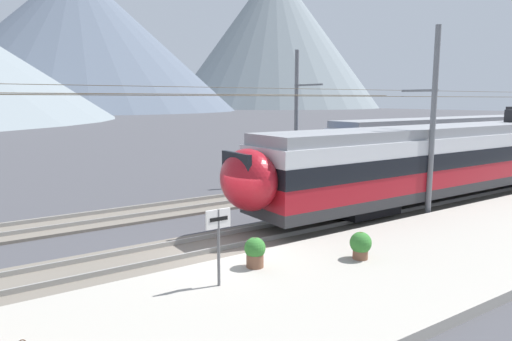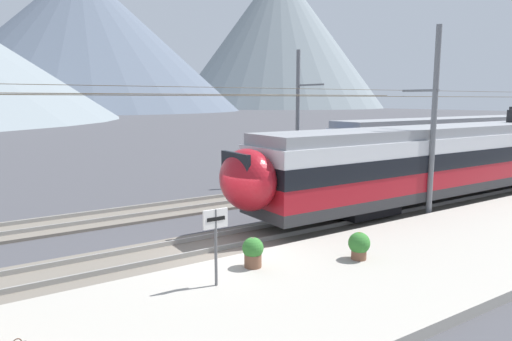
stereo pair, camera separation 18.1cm
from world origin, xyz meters
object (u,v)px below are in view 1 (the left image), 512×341
train_near_platform (465,156)px  potted_plant_by_shelter (361,244)px  catenary_mast_mid (431,121)px  platform_sign (218,230)px  potted_plant_platform_edge (255,251)px  catenary_mast_far_side (298,115)px  train_far_track (476,138)px

train_near_platform → potted_plant_by_shelter: (-12.15, -4.24, -1.46)m
catenary_mast_mid → potted_plant_by_shelter: catenary_mast_mid is taller
train_near_platform → catenary_mast_mid: size_ratio=0.66×
platform_sign → potted_plant_by_shelter: (4.61, -0.63, -1.04)m
potted_plant_platform_edge → train_near_platform: bearing=11.2°
catenary_mast_far_side → platform_sign: catenary_mast_far_side is taller
platform_sign → potted_plant_by_shelter: 4.77m
train_far_track → train_near_platform: bearing=-151.7°
train_near_platform → catenary_mast_mid: (-5.06, -1.43, 1.98)m
train_near_platform → potted_plant_platform_edge: train_near_platform is taller
catenary_mast_mid → platform_sign: (-11.71, -2.18, -2.40)m
train_near_platform → train_far_track: bearing=28.3°
train_near_platform → platform_sign: train_near_platform is taller
catenary_mast_far_side → potted_plant_by_shelter: (-7.34, -12.14, -3.42)m
potted_plant_by_shelter → train_far_track: bearing=23.7°
platform_sign → potted_plant_platform_edge: 1.94m
potted_plant_platform_edge → potted_plant_by_shelter: potted_plant_platform_edge is taller
catenary_mast_far_side → potted_plant_platform_edge: 15.46m
catenary_mast_far_side → potted_plant_platform_edge: size_ratio=48.74×
catenary_mast_far_side → train_near_platform: bearing=-58.6°
train_near_platform → platform_sign: bearing=-167.9°
train_far_track → platform_sign: (-27.79, -9.55, -0.42)m
train_far_track → potted_plant_by_shelter: size_ratio=36.87×
train_near_platform → catenary_mast_far_side: catenary_mast_far_side is taller
catenary_mast_far_side → potted_plant_platform_edge: (-10.41, -10.91, -3.40)m
catenary_mast_far_side → train_far_track: bearing=-7.0°
potted_plant_platform_edge → potted_plant_by_shelter: 3.31m
train_far_track → platform_sign: 29.39m
train_far_track → catenary_mast_mid: size_ratio=0.72×
platform_sign → potted_plant_by_shelter: bearing=-7.8°
train_near_platform → potted_plant_platform_edge: size_ratio=32.10×
platform_sign → potted_plant_platform_edge: bearing=21.2°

